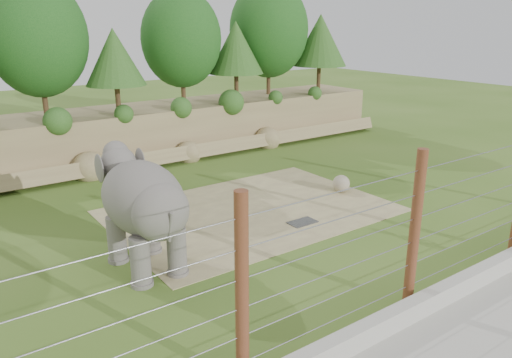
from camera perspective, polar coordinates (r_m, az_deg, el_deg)
ground at (r=16.17m, az=4.18°, el=-7.17°), size 90.00×90.00×0.00m
back_embankment at (r=26.06m, az=-13.02°, el=11.02°), size 30.00×5.52×8.77m
dirt_patch at (r=18.63m, az=-0.55°, el=-3.63°), size 10.00×7.00×0.02m
drain_grate at (r=17.61m, az=5.32°, el=-4.93°), size 1.00×0.60×0.03m
elephant at (r=14.22m, az=-12.71°, el=-3.95°), size 1.77×4.07×3.28m
stone_ball at (r=20.82m, az=9.70°, el=-0.51°), size 0.71×0.71×0.71m
retaining_wall at (r=13.08m, az=18.75°, el=-13.29°), size 26.00×0.35×0.50m
walkway at (r=12.39m, az=26.43°, el=-17.53°), size 26.00×4.00×0.01m
barrier_fence at (r=12.56m, az=17.69°, el=-5.56°), size 20.26×0.26×4.00m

